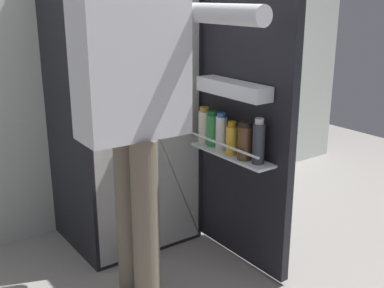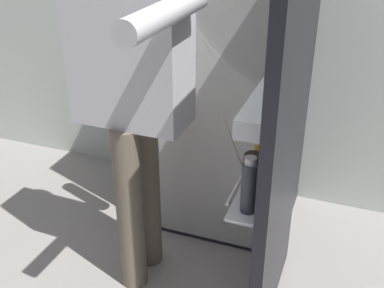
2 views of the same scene
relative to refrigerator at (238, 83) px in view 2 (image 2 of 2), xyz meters
The scene contains 3 objects.
ground_plane 0.94m from the refrigerator, 93.21° to the right, with size 6.13×6.13×0.00m, color gray.
refrigerator is the anchor object (origin of this frame).
person 0.64m from the refrigerator, 116.82° to the right, with size 0.54×0.77×1.60m.
Camera 2 is at (0.59, -1.67, 1.64)m, focal length 45.35 mm.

